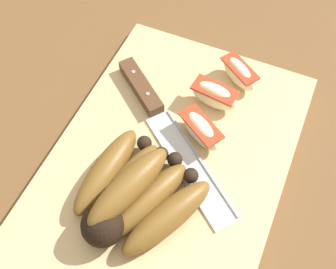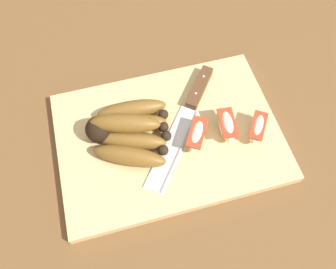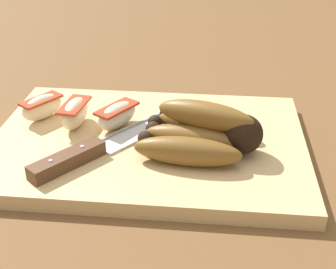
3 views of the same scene
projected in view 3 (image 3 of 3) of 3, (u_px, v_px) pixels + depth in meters
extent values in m
plane|color=brown|center=(153.00, 157.00, 0.63)|extent=(6.00, 6.00, 0.00)
cube|color=tan|center=(148.00, 144.00, 0.64)|extent=(0.41, 0.29, 0.02)
sphere|color=black|center=(243.00, 134.00, 0.58)|extent=(0.05, 0.05, 0.05)
ellipsoid|color=brown|center=(210.00, 117.00, 0.65)|extent=(0.13, 0.09, 0.03)
sphere|color=black|center=(167.00, 114.00, 0.65)|extent=(0.02, 0.02, 0.02)
ellipsoid|color=brown|center=(203.00, 128.00, 0.62)|extent=(0.13, 0.08, 0.03)
sphere|color=black|center=(159.00, 122.00, 0.63)|extent=(0.02, 0.02, 0.02)
ellipsoid|color=brown|center=(196.00, 139.00, 0.59)|extent=(0.14, 0.06, 0.03)
sphere|color=black|center=(153.00, 129.00, 0.62)|extent=(0.02, 0.02, 0.02)
ellipsoid|color=brown|center=(187.00, 151.00, 0.57)|extent=(0.13, 0.05, 0.03)
sphere|color=black|center=(145.00, 138.00, 0.59)|extent=(0.02, 0.02, 0.02)
ellipsoid|color=brown|center=(205.00, 114.00, 0.59)|extent=(0.13, 0.07, 0.04)
cylinder|color=white|center=(190.00, 119.00, 0.60)|extent=(0.02, 0.02, 0.00)
cube|color=silver|center=(152.00, 126.00, 0.66)|extent=(0.14, 0.16, 0.00)
cube|color=#99999E|center=(144.00, 121.00, 0.67)|extent=(0.11, 0.14, 0.00)
cube|color=#51331E|center=(67.00, 160.00, 0.57)|extent=(0.08, 0.09, 0.02)
cylinder|color=#B2B2B7|center=(50.00, 161.00, 0.55)|extent=(0.01, 0.01, 0.00)
cylinder|color=#B2B2B7|center=(82.00, 146.00, 0.58)|extent=(0.01, 0.01, 0.00)
ellipsoid|color=beige|center=(75.00, 113.00, 0.65)|extent=(0.03, 0.07, 0.04)
cube|color=#B2381E|center=(74.00, 105.00, 0.65)|extent=(0.04, 0.06, 0.00)
ellipsoid|color=beige|center=(42.00, 107.00, 0.67)|extent=(0.06, 0.07, 0.03)
cube|color=#B2381E|center=(41.00, 100.00, 0.67)|extent=(0.05, 0.06, 0.00)
ellipsoid|color=beige|center=(117.00, 116.00, 0.65)|extent=(0.06, 0.07, 0.03)
cube|color=#B2381E|center=(117.00, 108.00, 0.64)|extent=(0.06, 0.07, 0.00)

